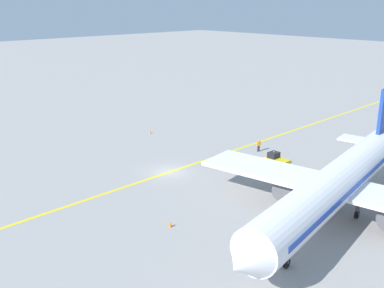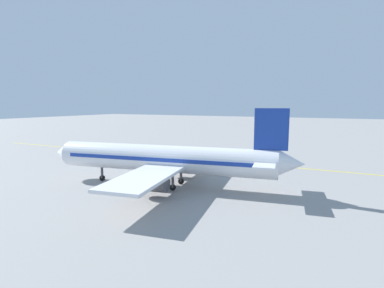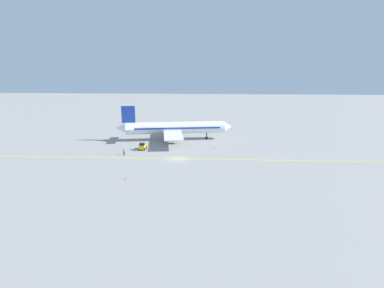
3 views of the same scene
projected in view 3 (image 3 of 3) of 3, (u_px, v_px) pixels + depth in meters
ground_plane at (178, 159)px, 72.62m from camera, size 400.00×400.00×0.00m
apron_yellow_centreline at (178, 159)px, 72.62m from camera, size 2.36×119.99×0.01m
airplane_at_gate at (174, 128)px, 91.29m from camera, size 28.47×35.45×10.60m
baggage_tug_white at (142, 146)px, 80.79m from camera, size 3.02×1.78×2.11m
ground_crew_worker at (124, 152)px, 75.64m from camera, size 0.35×0.54×1.68m
traffic_cone_near_nose at (214, 147)px, 82.22m from camera, size 0.32×0.32×0.55m
traffic_cone_mid_apron at (126, 178)px, 58.91m from camera, size 0.32×0.32×0.55m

